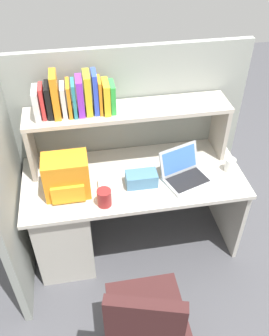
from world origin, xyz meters
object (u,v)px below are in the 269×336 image
(computer_mouse, at_px, (103,185))
(paper_cup, at_px, (230,165))
(office_chair, at_px, (146,328))
(tissue_box, at_px, (141,179))
(backpack, at_px, (67,177))
(snack_canister, at_px, (104,198))
(laptop, at_px, (184,173))

(computer_mouse, relative_size, paper_cup, 1.00)
(paper_cup, bearing_deg, office_chair, -131.66)
(tissue_box, height_order, office_chair, office_chair)
(computer_mouse, xyz_separation_m, tissue_box, (0.27, -0.02, 0.03))
(backpack, relative_size, paper_cup, 2.89)
(paper_cup, xyz_separation_m, office_chair, (-0.80, -0.90, -0.39))
(computer_mouse, height_order, snack_canister, snack_canister)
(backpack, height_order, snack_canister, backpack)
(laptop, bearing_deg, computer_mouse, 179.25)
(backpack, bearing_deg, computer_mouse, 4.19)
(computer_mouse, height_order, office_chair, office_chair)
(backpack, height_order, computer_mouse, backpack)
(laptop, xyz_separation_m, office_chair, (-0.45, -0.88, -0.39))
(computer_mouse, bearing_deg, backpack, -174.39)
(tissue_box, bearing_deg, laptop, 2.96)
(snack_canister, bearing_deg, office_chair, -78.69)
(computer_mouse, xyz_separation_m, snack_canister, (-0.00, -0.17, 0.05))
(paper_cup, xyz_separation_m, tissue_box, (-0.67, -0.04, -0.00))
(laptop, xyz_separation_m, backpack, (-0.82, -0.01, 0.09))
(backpack, xyz_separation_m, tissue_box, (0.51, -0.00, -0.09))
(tissue_box, bearing_deg, computer_mouse, 176.35)
(laptop, height_order, office_chair, laptop)
(laptop, distance_m, backpack, 0.83)
(backpack, distance_m, office_chair, 1.06)
(laptop, bearing_deg, backpack, -179.33)
(tissue_box, bearing_deg, snack_canister, -150.73)
(backpack, bearing_deg, office_chair, -66.71)
(computer_mouse, height_order, paper_cup, paper_cup)
(backpack, xyz_separation_m, paper_cup, (1.18, 0.03, -0.09))
(backpack, distance_m, snack_canister, 0.29)
(computer_mouse, relative_size, tissue_box, 0.47)
(office_chair, bearing_deg, laptop, -100.98)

